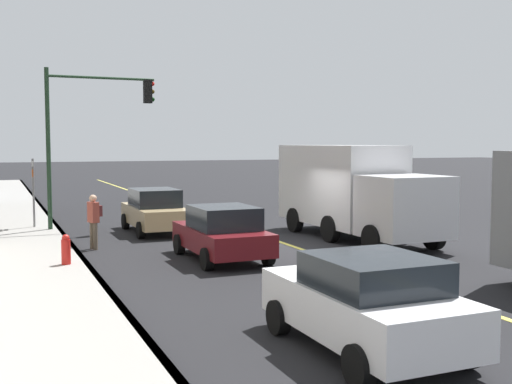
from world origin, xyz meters
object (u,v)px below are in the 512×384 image
Objects in this scene: pedestrian_with_backpack at (94,217)px; truck_white at (352,189)px; street_sign_post at (33,188)px; car_white at (366,302)px; fire_hydrant at (66,252)px; car_maroon at (222,233)px; car_tan at (155,210)px; traffic_light_mast at (89,121)px.

truck_white is at bearing -97.52° from pedestrian_with_backpack.
street_sign_post is at bearing 57.92° from truck_white.
street_sign_post reaches higher than car_white.
street_sign_post reaches higher than pedestrian_with_backpack.
fire_hydrant is at bearing -177.86° from street_sign_post.
pedestrian_with_backpack reaches higher than car_white.
truck_white reaches higher than car_maroon.
fire_hydrant is at bearing 147.18° from car_tan.
car_white reaches higher than car_maroon.
car_maroon is 4.46m from pedestrian_with_backpack.
car_tan is 4.16m from traffic_light_mast.
truck_white is 8.08× the size of fire_hydrant.
fire_hydrant is at bearing 158.57° from pedestrian_with_backpack.
pedestrian_with_backpack is 5.43m from street_sign_post.
car_maroon is 6.18m from car_tan.
traffic_light_mast reaches higher than fire_hydrant.
fire_hydrant is (0.25, 4.25, -0.32)m from car_maroon.
traffic_light_mast reaches higher than street_sign_post.
car_maroon is 9.60m from street_sign_post.
car_maroon is 2.30× the size of pedestrian_with_backpack.
car_white is 17.18m from street_sign_post.
street_sign_post is 2.92× the size of fire_hydrant.
fire_hydrant is at bearing 86.65° from car_maroon.
car_maroon is 0.65× the size of traffic_light_mast.
car_maroon is at bearing -151.56° from street_sign_post.
car_tan reaches higher than car_maroon.
pedestrian_with_backpack is (-2.95, 2.65, 0.19)m from car_tan.
traffic_light_mast is at bearing 7.28° from car_white.
car_maroon is at bearing -93.35° from fire_hydrant.
truck_white is 10.04m from traffic_light_mast.
car_tan is 0.68× the size of traffic_light_mast.
fire_hydrant is (-2.97, 1.17, -0.54)m from pedestrian_with_backpack.
car_white is at bearing -172.72° from traffic_light_mast.
truck_white is at bearing -79.43° from fire_hydrant.
truck_white is 11.93m from street_sign_post.
car_white is 0.64× the size of traffic_light_mast.
car_maroon is 8.58m from traffic_light_mast.
fire_hydrant is at bearing 23.42° from car_white.
car_tan reaches higher than fire_hydrant.
street_sign_post is at bearing 64.56° from traffic_light_mast.
traffic_light_mast is at bearing -13.13° from fire_hydrant.
pedestrian_with_backpack is (1.14, 8.63, -0.70)m from truck_white.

